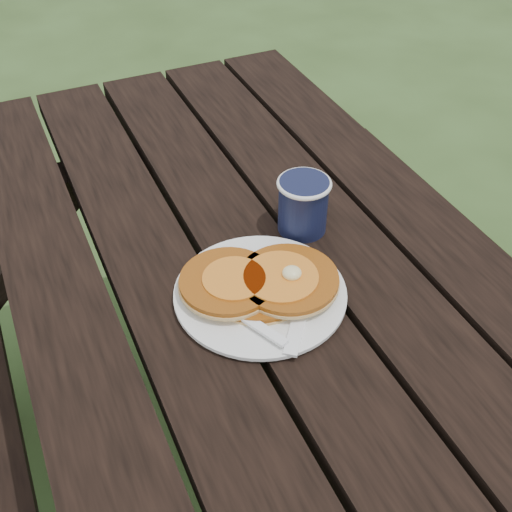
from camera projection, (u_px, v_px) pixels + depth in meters
name	position (u px, v px, depth m)	size (l,w,h in m)	color
picnic_table	(300.00, 484.00, 1.14)	(1.36, 1.80, 0.75)	black
plate	(260.00, 294.00, 0.96)	(0.25, 0.25, 0.01)	white
pancake_stack	(260.00, 282.00, 0.95)	(0.23, 0.18, 0.04)	#A25212
knife	(302.00, 308.00, 0.92)	(0.02, 0.18, 0.01)	white
fork	(255.00, 324.00, 0.89)	(0.03, 0.16, 0.01)	white
coffee_cup	(303.00, 202.00, 1.05)	(0.09, 0.09, 0.10)	#131835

